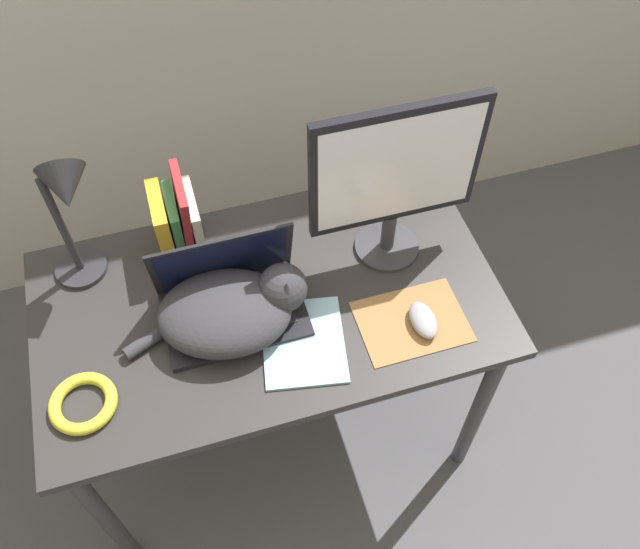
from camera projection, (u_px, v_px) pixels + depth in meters
ground_plane at (308, 519)px, 2.09m from camera, size 12.00×12.00×0.00m
desk at (270, 320)px, 1.75m from camera, size 1.14×0.65×0.74m
laptop at (231, 298)px, 1.62m from camera, size 0.34×0.23×0.23m
cat at (233, 309)px, 1.58m from camera, size 0.45×0.30×0.15m
external_monitor at (395, 177)px, 1.56m from camera, size 0.41×0.17×0.47m
mousepad at (412, 321)px, 1.63m from camera, size 0.26×0.19×0.00m
computer_mouse at (423, 320)px, 1.61m from camera, size 0.06×0.11×0.04m
book_row at (178, 223)px, 1.69m from camera, size 0.11×0.16×0.24m
desk_lamp at (67, 206)px, 1.51m from camera, size 0.17×0.17×0.40m
cable_coil at (83, 403)px, 1.49m from camera, size 0.15×0.15×0.03m
notepad at (303, 342)px, 1.60m from camera, size 0.23×0.27×0.01m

